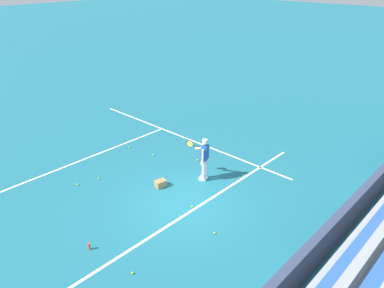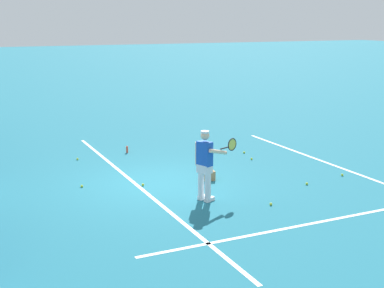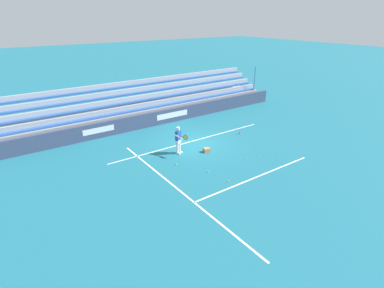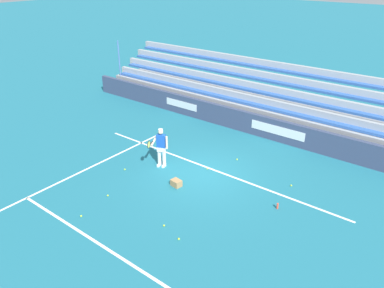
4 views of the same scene
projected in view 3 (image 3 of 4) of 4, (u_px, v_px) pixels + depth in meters
The scene contains 17 objects.
ground_plane at pixel (196, 144), 20.08m from camera, with size 160.00×160.00×0.00m, color #1E6B7F.
court_baseline_white at pixel (192, 141), 20.45m from camera, with size 12.00×0.10×0.01m, color white.
court_sideline_white at pixel (177, 188), 14.91m from camera, with size 0.10×12.00×0.01m, color white.
court_service_line_white at pixel (257, 177), 15.95m from camera, with size 8.22×0.10×0.01m, color white.
back_wall_sponsor_board at pixel (161, 117), 23.45m from camera, with size 23.73×0.25×1.10m.
bleacher_stand at pixel (148, 108), 25.04m from camera, with size 22.54×3.20×3.40m.
tennis_player at pixel (179, 140), 18.34m from camera, with size 0.58×1.07×1.71m.
ball_box_cardboard at pixel (207, 150), 18.82m from camera, with size 0.40×0.30×0.26m, color #A87F51.
tennis_ball_far_left at pixel (222, 128), 22.80m from camera, with size 0.07×0.07×0.07m, color #CCE533.
tennis_ball_midcourt at pixel (246, 159), 17.90m from camera, with size 0.07×0.07×0.07m, color #CCE533.
tennis_ball_by_box at pixel (228, 181), 15.51m from camera, with size 0.07×0.07×0.07m, color #CCE533.
tennis_ball_toward_net at pixel (176, 164), 17.24m from camera, with size 0.07×0.07×0.07m, color #CCE533.
tennis_ball_on_baseline at pixel (187, 133), 21.73m from camera, with size 0.07×0.07×0.07m, color #CCE533.
tennis_ball_stray_back at pixel (193, 142), 20.32m from camera, with size 0.07×0.07×0.07m, color #CCE533.
tennis_ball_near_player at pixel (258, 156), 18.17m from camera, with size 0.07×0.07×0.07m, color #CCE533.
tennis_ball_far_right at pixel (208, 172), 16.43m from camera, with size 0.07×0.07×0.07m, color #CCE533.
water_bottle at pixel (239, 133), 21.62m from camera, with size 0.07×0.07×0.22m, color #EA4C33.
Camera 3 is at (10.85, 14.92, 7.94)m, focal length 28.00 mm.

